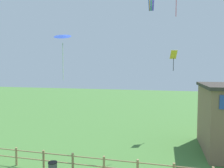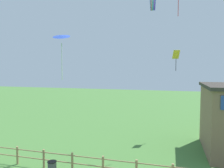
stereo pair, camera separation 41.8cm
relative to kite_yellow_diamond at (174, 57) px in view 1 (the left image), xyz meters
The scene contains 3 objects.
wooden_fence 12.64m from the kite_yellow_diamond, 113.01° to the right, with size 19.93×0.14×1.19m.
kite_yellow_diamond is the anchor object (origin of this frame).
kite_blue_delta 12.60m from the kite_yellow_diamond, 119.01° to the right, with size 1.13×1.10×2.56m.
Camera 1 is at (3.39, -4.06, 6.32)m, focal length 35.00 mm.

